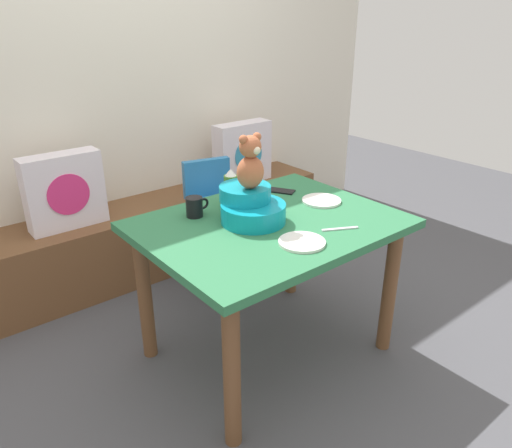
{
  "coord_description": "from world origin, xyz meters",
  "views": [
    {
      "loc": [
        -1.35,
        -1.57,
        1.64
      ],
      "look_at": [
        0.0,
        0.1,
        0.69
      ],
      "focal_mm": 34.1,
      "sensor_mm": 36.0,
      "label": 1
    }
  ],
  "objects_px": {
    "ketchup_bottle": "(231,188)",
    "dinner_plate_near": "(302,242)",
    "pillow_floral_left": "(64,191)",
    "dining_table": "(269,242)",
    "coffee_mug": "(195,207)",
    "pillow_floral_right": "(243,153)",
    "cell_phone": "(281,191)",
    "highchair": "(215,207)",
    "dinner_plate_far": "(322,201)",
    "infant_seat_teal": "(251,206)",
    "teddy_bear": "(250,163)"
  },
  "relations": [
    {
      "from": "infant_seat_teal",
      "to": "pillow_floral_left",
      "type": "bearing_deg",
      "value": 113.47
    },
    {
      "from": "dining_table",
      "to": "highchair",
      "type": "relative_size",
      "value": 1.48
    },
    {
      "from": "highchair",
      "to": "teddy_bear",
      "type": "distance_m",
      "value": 0.9
    },
    {
      "from": "ketchup_bottle",
      "to": "highchair",
      "type": "bearing_deg",
      "value": 65.5
    },
    {
      "from": "infant_seat_teal",
      "to": "dinner_plate_near",
      "type": "distance_m",
      "value": 0.33
    },
    {
      "from": "pillow_floral_right",
      "to": "dinner_plate_far",
      "type": "xyz_separation_m",
      "value": [
        -0.38,
        -1.16,
        0.07
      ]
    },
    {
      "from": "dinner_plate_far",
      "to": "dinner_plate_near",
      "type": "bearing_deg",
      "value": -145.4
    },
    {
      "from": "dinner_plate_far",
      "to": "highchair",
      "type": "bearing_deg",
      "value": 102.16
    },
    {
      "from": "coffee_mug",
      "to": "ketchup_bottle",
      "type": "bearing_deg",
      "value": 5.1
    },
    {
      "from": "pillow_floral_left",
      "to": "ketchup_bottle",
      "type": "distance_m",
      "value": 1.05
    },
    {
      "from": "infant_seat_teal",
      "to": "cell_phone",
      "type": "bearing_deg",
      "value": 28.81
    },
    {
      "from": "pillow_floral_right",
      "to": "ketchup_bottle",
      "type": "relative_size",
      "value": 2.38
    },
    {
      "from": "coffee_mug",
      "to": "dinner_plate_near",
      "type": "bearing_deg",
      "value": -70.48
    },
    {
      "from": "highchair",
      "to": "infant_seat_teal",
      "type": "distance_m",
      "value": 0.81
    },
    {
      "from": "pillow_floral_left",
      "to": "dining_table",
      "type": "relative_size",
      "value": 0.38
    },
    {
      "from": "dining_table",
      "to": "cell_phone",
      "type": "distance_m",
      "value": 0.42
    },
    {
      "from": "dinner_plate_near",
      "to": "coffee_mug",
      "type": "bearing_deg",
      "value": 109.52
    },
    {
      "from": "pillow_floral_right",
      "to": "dining_table",
      "type": "relative_size",
      "value": 0.38
    },
    {
      "from": "pillow_floral_left",
      "to": "pillow_floral_right",
      "type": "relative_size",
      "value": 1.0
    },
    {
      "from": "pillow_floral_right",
      "to": "dinner_plate_near",
      "type": "relative_size",
      "value": 2.2
    },
    {
      "from": "dining_table",
      "to": "teddy_bear",
      "type": "bearing_deg",
      "value": 138.16
    },
    {
      "from": "pillow_floral_left",
      "to": "coffee_mug",
      "type": "xyz_separation_m",
      "value": [
        0.32,
        -0.91,
        0.11
      ]
    },
    {
      "from": "highchair",
      "to": "dinner_plate_near",
      "type": "height_order",
      "value": "highchair"
    },
    {
      "from": "highchair",
      "to": "coffee_mug",
      "type": "height_order",
      "value": "coffee_mug"
    },
    {
      "from": "pillow_floral_left",
      "to": "ketchup_bottle",
      "type": "height_order",
      "value": "ketchup_bottle"
    },
    {
      "from": "highchair",
      "to": "dinner_plate_near",
      "type": "distance_m",
      "value": 1.08
    },
    {
      "from": "highchair",
      "to": "infant_seat_teal",
      "type": "xyz_separation_m",
      "value": [
        -0.27,
        -0.7,
        0.29
      ]
    },
    {
      "from": "pillow_floral_left",
      "to": "highchair",
      "type": "xyz_separation_m",
      "value": [
        0.76,
        -0.42,
        -0.16
      ]
    },
    {
      "from": "coffee_mug",
      "to": "cell_phone",
      "type": "xyz_separation_m",
      "value": [
        0.54,
        -0.0,
        -0.04
      ]
    },
    {
      "from": "pillow_floral_left",
      "to": "coffee_mug",
      "type": "bearing_deg",
      "value": -70.95
    },
    {
      "from": "infant_seat_teal",
      "to": "dinner_plate_far",
      "type": "height_order",
      "value": "infant_seat_teal"
    },
    {
      "from": "highchair",
      "to": "ketchup_bottle",
      "type": "xyz_separation_m",
      "value": [
        -0.22,
        -0.48,
        0.31
      ]
    },
    {
      "from": "highchair",
      "to": "cell_phone",
      "type": "bearing_deg",
      "value": -78.81
    },
    {
      "from": "pillow_floral_right",
      "to": "coffee_mug",
      "type": "bearing_deg",
      "value": -137.17
    },
    {
      "from": "dining_table",
      "to": "infant_seat_teal",
      "type": "xyz_separation_m",
      "value": [
        -0.07,
        0.06,
        0.18
      ]
    },
    {
      "from": "ketchup_bottle",
      "to": "cell_phone",
      "type": "xyz_separation_m",
      "value": [
        0.32,
        -0.02,
        -0.08
      ]
    },
    {
      "from": "ketchup_bottle",
      "to": "dinner_plate_near",
      "type": "height_order",
      "value": "ketchup_bottle"
    },
    {
      "from": "highchair",
      "to": "cell_phone",
      "type": "relative_size",
      "value": 5.49
    },
    {
      "from": "highchair",
      "to": "infant_seat_teal",
      "type": "relative_size",
      "value": 2.39
    },
    {
      "from": "highchair",
      "to": "ketchup_bottle",
      "type": "bearing_deg",
      "value": -114.5
    },
    {
      "from": "dining_table",
      "to": "coffee_mug",
      "type": "relative_size",
      "value": 9.73
    },
    {
      "from": "pillow_floral_left",
      "to": "dining_table",
      "type": "bearing_deg",
      "value": -64.93
    },
    {
      "from": "dinner_plate_far",
      "to": "cell_phone",
      "type": "xyz_separation_m",
      "value": [
        -0.06,
        0.24,
        -0.0
      ]
    },
    {
      "from": "dinner_plate_near",
      "to": "teddy_bear",
      "type": "bearing_deg",
      "value": 93.11
    },
    {
      "from": "highchair",
      "to": "dinner_plate_far",
      "type": "distance_m",
      "value": 0.79
    },
    {
      "from": "pillow_floral_left",
      "to": "infant_seat_teal",
      "type": "distance_m",
      "value": 1.23
    },
    {
      "from": "dining_table",
      "to": "coffee_mug",
      "type": "height_order",
      "value": "coffee_mug"
    },
    {
      "from": "pillow_floral_right",
      "to": "infant_seat_teal",
      "type": "xyz_separation_m",
      "value": [
        -0.81,
        -1.12,
        0.13
      ]
    },
    {
      "from": "infant_seat_teal",
      "to": "ketchup_bottle",
      "type": "distance_m",
      "value": 0.24
    },
    {
      "from": "dining_table",
      "to": "coffee_mug",
      "type": "xyz_separation_m",
      "value": [
        -0.24,
        0.27,
        0.16
      ]
    }
  ]
}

